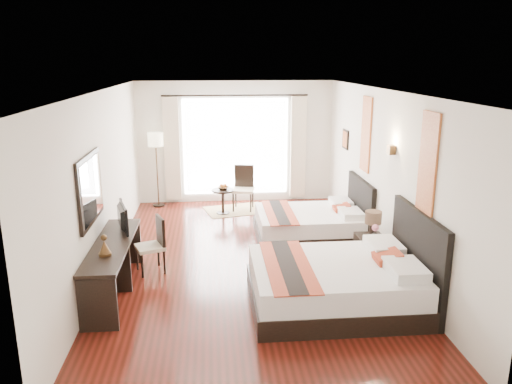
{
  "coord_description": "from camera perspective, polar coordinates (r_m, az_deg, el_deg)",
  "views": [
    {
      "loc": [
        -0.56,
        -7.7,
        3.26
      ],
      "look_at": [
        0.16,
        0.2,
        1.15
      ],
      "focal_mm": 35.0,
      "sensor_mm": 36.0,
      "label": 1
    }
  ],
  "objects": [
    {
      "name": "floor_lamp",
      "position": [
        11.37,
        -11.39,
        5.37
      ],
      "size": [
        0.34,
        0.34,
        1.69
      ],
      "color": "black",
      "rests_on": "floor"
    },
    {
      "name": "wall_window",
      "position": [
        11.61,
        -2.36,
        5.69
      ],
      "size": [
        4.5,
        0.01,
        2.8
      ],
      "primitive_type": "cube",
      "color": "silver",
      "rests_on": "floor"
    },
    {
      "name": "mirror_frame",
      "position": [
        7.17,
        -18.43,
        0.34
      ],
      "size": [
        0.04,
        1.25,
        0.95
      ],
      "primitive_type": "cube",
      "color": "black",
      "rests_on": "wall_desk"
    },
    {
      "name": "wall_sconce",
      "position": [
        7.94,
        15.2,
        4.69
      ],
      "size": [
        0.1,
        0.14,
        0.14
      ],
      "primitive_type": "cube",
      "color": "#3F2A16",
      "rests_on": "wall_headboard"
    },
    {
      "name": "bed_far",
      "position": [
        9.42,
        6.53,
        -3.55
      ],
      "size": [
        1.99,
        1.55,
        1.12
      ],
      "color": "black",
      "rests_on": "floor"
    },
    {
      "name": "table_lamp",
      "position": [
        8.19,
        13.25,
        -3.06
      ],
      "size": [
        0.27,
        0.27,
        0.42
      ],
      "color": "black",
      "rests_on": "nightstand"
    },
    {
      "name": "bronze_figurine",
      "position": [
        6.89,
        -16.93,
        -5.96
      ],
      "size": [
        0.2,
        0.2,
        0.25
      ],
      "primitive_type": null,
      "rotation": [
        0.0,
        0.0,
        0.23
      ],
      "color": "#3F2A16",
      "rests_on": "console_desk"
    },
    {
      "name": "drape_left",
      "position": [
        11.54,
        -9.56,
        4.83
      ],
      "size": [
        0.35,
        0.14,
        2.35
      ],
      "primitive_type": "cube",
      "color": "beige",
      "rests_on": "floor"
    },
    {
      "name": "desk_chair",
      "position": [
        8.09,
        -11.84,
        -7.11
      ],
      "size": [
        0.53,
        0.53,
        0.89
      ],
      "rotation": [
        0.0,
        0.0,
        3.5
      ],
      "color": "beige",
      "rests_on": "floor"
    },
    {
      "name": "art_panel_near",
      "position": [
        6.83,
        19.04,
        3.05
      ],
      "size": [
        0.03,
        0.5,
        1.35
      ],
      "primitive_type": "cube",
      "color": "maroon",
      "rests_on": "wall_headboard"
    },
    {
      "name": "floor",
      "position": [
        8.38,
        -0.96,
        -8.0
      ],
      "size": [
        4.5,
        7.5,
        0.01
      ],
      "primitive_type": "cube",
      "color": "#361109",
      "rests_on": "ground"
    },
    {
      "name": "wall_headboard",
      "position": [
        8.4,
        14.45,
        1.66
      ],
      "size": [
        0.01,
        7.5,
        2.8
      ],
      "primitive_type": "cube",
      "color": "silver",
      "rests_on": "floor"
    },
    {
      "name": "console_desk",
      "position": [
        7.49,
        -15.96,
        -8.33
      ],
      "size": [
        0.5,
        2.2,
        0.76
      ],
      "primitive_type": "cube",
      "color": "black",
      "rests_on": "floor"
    },
    {
      "name": "wall_desk",
      "position": [
        8.1,
        -17.05,
        0.98
      ],
      "size": [
        0.01,
        7.5,
        2.8
      ],
      "primitive_type": "cube",
      "color": "silver",
      "rests_on": "floor"
    },
    {
      "name": "vase",
      "position": [
        8.11,
        13.43,
        -4.89
      ],
      "size": [
        0.16,
        0.16,
        0.14
      ],
      "primitive_type": "imported",
      "rotation": [
        0.0,
        0.0,
        -0.3
      ],
      "color": "black",
      "rests_on": "nightstand"
    },
    {
      "name": "ceiling",
      "position": [
        7.74,
        -1.05,
        11.44
      ],
      "size": [
        4.5,
        7.5,
        0.02
      ],
      "primitive_type": "cube",
      "color": "white",
      "rests_on": "wall_headboard"
    },
    {
      "name": "bed_near",
      "position": [
        6.98,
        9.69,
        -10.08
      ],
      "size": [
        2.31,
        1.8,
        1.3
      ],
      "color": "black",
      "rests_on": "floor"
    },
    {
      "name": "mirror_glass",
      "position": [
        7.16,
        -18.23,
        0.34
      ],
      "size": [
        0.01,
        1.12,
        0.82
      ],
      "primitive_type": "cube",
      "color": "white",
      "rests_on": "mirror_frame"
    },
    {
      "name": "drape_right",
      "position": [
        11.68,
        4.83,
        5.11
      ],
      "size": [
        0.35,
        0.14,
        2.35
      ],
      "primitive_type": "cube",
      "color": "beige",
      "rests_on": "floor"
    },
    {
      "name": "window_glass",
      "position": [
        11.61,
        -2.35,
        5.19
      ],
      "size": [
        2.4,
        0.02,
        2.2
      ],
      "primitive_type": "cube",
      "color": "white",
      "rests_on": "wall_window"
    },
    {
      "name": "sheer_curtain",
      "position": [
        11.55,
        -2.34,
        5.14
      ],
      "size": [
        2.3,
        0.02,
        2.1
      ],
      "primitive_type": "cube",
      "color": "white",
      "rests_on": "wall_window"
    },
    {
      "name": "fruit_bowl",
      "position": [
        10.78,
        -3.75,
        0.44
      ],
      "size": [
        0.3,
        0.3,
        0.06
      ],
      "primitive_type": "imported",
      "rotation": [
        0.0,
        0.0,
        -0.37
      ],
      "color": "#422817",
      "rests_on": "side_table"
    },
    {
      "name": "side_table",
      "position": [
        10.84,
        -3.8,
        -1.12
      ],
      "size": [
        0.47,
        0.47,
        0.54
      ],
      "primitive_type": "cylinder",
      "color": "black",
      "rests_on": "floor"
    },
    {
      "name": "jute_rug",
      "position": [
        11.15,
        -2.25,
        -2.06
      ],
      "size": [
        1.51,
        1.2,
        0.01
      ],
      "primitive_type": "cube",
      "rotation": [
        0.0,
        0.0,
        0.24
      ],
      "color": "#A08860",
      "rests_on": "floor"
    },
    {
      "name": "television",
      "position": [
        7.79,
        -15.39,
        -2.81
      ],
      "size": [
        0.29,
        0.71,
        0.41
      ],
      "primitive_type": "imported",
      "rotation": [
        0.0,
        0.0,
        1.86
      ],
      "color": "black",
      "rests_on": "console_desk"
    },
    {
      "name": "nightstand",
      "position": [
        8.31,
        12.93,
        -6.66
      ],
      "size": [
        0.43,
        0.53,
        0.51
      ],
      "primitive_type": "cube",
      "color": "black",
      "rests_on": "floor"
    },
    {
      "name": "window_chair",
      "position": [
        11.11,
        -1.47,
        -0.53
      ],
      "size": [
        0.54,
        0.54,
        0.99
      ],
      "rotation": [
        0.0,
        0.0,
        -1.77
      ],
      "color": "beige",
      "rests_on": "floor"
    },
    {
      "name": "wall_entry",
      "position": [
        4.41,
        2.61,
        -10.05
      ],
      "size": [
        4.5,
        0.01,
        2.8
      ],
      "primitive_type": "cube",
      "color": "silver",
      "rests_on": "floor"
    },
    {
      "name": "art_panel_far",
      "position": [
        9.27,
        12.46,
        6.45
      ],
      "size": [
        0.03,
        0.5,
        1.35
      ],
      "primitive_type": "cube",
      "color": "maroon",
      "rests_on": "wall_headboard"
    }
  ]
}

